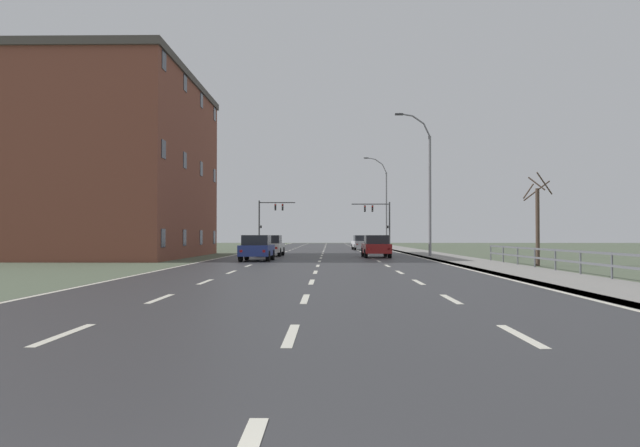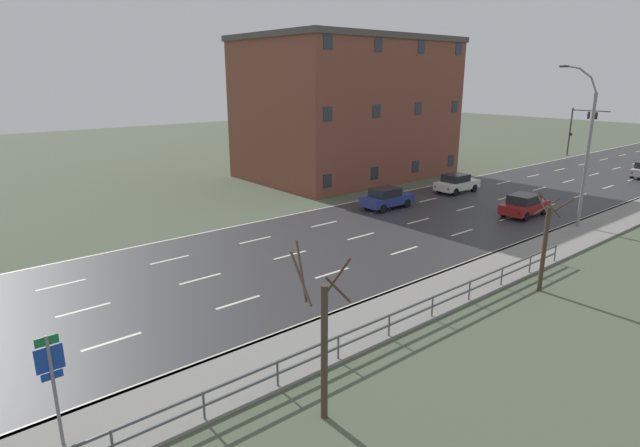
{
  "view_description": "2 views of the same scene",
  "coord_description": "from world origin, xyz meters",
  "px_view_note": "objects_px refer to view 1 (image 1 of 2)",
  "views": [
    {
      "loc": [
        0.59,
        -2.06,
        1.55
      ],
      "look_at": [
        -0.27,
        53.37,
        2.63
      ],
      "focal_mm": 34.69,
      "sensor_mm": 36.0,
      "label": 1
    },
    {
      "loc": [
        21.58,
        7.74,
        9.47
      ],
      "look_at": [
        0.0,
        25.73,
        1.43
      ],
      "focal_mm": 29.0,
      "sensor_mm": 36.0,
      "label": 2
    }
  ],
  "objects_px": {
    "car_near_right": "(270,245)",
    "brick_building": "(103,167)",
    "traffic_signal_right": "(380,216)",
    "car_mid_centre": "(257,248)",
    "street_lamp_midground": "(427,187)",
    "street_lamp_distant": "(385,204)",
    "traffic_signal_left": "(268,216)",
    "car_distant": "(362,243)",
    "car_far_right": "(376,246)"
  },
  "relations": [
    {
      "from": "street_lamp_midground",
      "to": "car_near_right",
      "type": "relative_size",
      "value": 2.45
    },
    {
      "from": "traffic_signal_right",
      "to": "traffic_signal_left",
      "type": "height_order",
      "value": "traffic_signal_left"
    },
    {
      "from": "traffic_signal_right",
      "to": "traffic_signal_left",
      "type": "xyz_separation_m",
      "value": [
        -13.55,
        -0.96,
        0.07
      ]
    },
    {
      "from": "traffic_signal_right",
      "to": "car_mid_centre",
      "type": "xyz_separation_m",
      "value": [
        -10.55,
        -37.85,
        -3.07
      ]
    },
    {
      "from": "street_lamp_midground",
      "to": "street_lamp_distant",
      "type": "xyz_separation_m",
      "value": [
        -0.02,
        33.01,
        0.49
      ]
    },
    {
      "from": "traffic_signal_left",
      "to": "car_far_right",
      "type": "distance_m",
      "value": 33.01
    },
    {
      "from": "traffic_signal_right",
      "to": "car_far_right",
      "type": "bearing_deg",
      "value": -95.15
    },
    {
      "from": "car_mid_centre",
      "to": "car_near_right",
      "type": "height_order",
      "value": "same"
    },
    {
      "from": "brick_building",
      "to": "traffic_signal_right",
      "type": "bearing_deg",
      "value": 53.88
    },
    {
      "from": "traffic_signal_left",
      "to": "car_far_right",
      "type": "xyz_separation_m",
      "value": [
        10.66,
        -31.08,
        -3.14
      ]
    },
    {
      "from": "street_lamp_midground",
      "to": "traffic_signal_left",
      "type": "distance_m",
      "value": 34.23
    },
    {
      "from": "car_near_right",
      "to": "street_lamp_midground",
      "type": "bearing_deg",
      "value": -12.75
    },
    {
      "from": "traffic_signal_left",
      "to": "street_lamp_distant",
      "type": "bearing_deg",
      "value": 7.63
    },
    {
      "from": "car_near_right",
      "to": "car_far_right",
      "type": "distance_m",
      "value": 8.16
    },
    {
      "from": "car_mid_centre",
      "to": "car_near_right",
      "type": "relative_size",
      "value": 1.0
    },
    {
      "from": "traffic_signal_left",
      "to": "car_distant",
      "type": "distance_m",
      "value": 14.34
    },
    {
      "from": "street_lamp_distant",
      "to": "traffic_signal_right",
      "type": "height_order",
      "value": "street_lamp_distant"
    },
    {
      "from": "traffic_signal_right",
      "to": "car_far_right",
      "type": "xyz_separation_m",
      "value": [
        -2.89,
        -32.04,
        -3.07
      ]
    },
    {
      "from": "traffic_signal_right",
      "to": "car_distant",
      "type": "distance_m",
      "value": 10.69
    },
    {
      "from": "street_lamp_midground",
      "to": "car_distant",
      "type": "height_order",
      "value": "street_lamp_midground"
    },
    {
      "from": "traffic_signal_left",
      "to": "car_distant",
      "type": "bearing_deg",
      "value": -39.52
    },
    {
      "from": "street_lamp_distant",
      "to": "traffic_signal_left",
      "type": "bearing_deg",
      "value": -172.37
    },
    {
      "from": "car_distant",
      "to": "traffic_signal_left",
      "type": "bearing_deg",
      "value": 137.29
    },
    {
      "from": "traffic_signal_right",
      "to": "car_mid_centre",
      "type": "bearing_deg",
      "value": -105.57
    },
    {
      "from": "car_near_right",
      "to": "brick_building",
      "type": "distance_m",
      "value": 13.39
    },
    {
      "from": "street_lamp_distant",
      "to": "car_near_right",
      "type": "relative_size",
      "value": 2.71
    },
    {
      "from": "street_lamp_distant",
      "to": "car_distant",
      "type": "relative_size",
      "value": 2.68
    },
    {
      "from": "car_near_right",
      "to": "traffic_signal_left",
      "type": "bearing_deg",
      "value": 97.24
    },
    {
      "from": "car_mid_centre",
      "to": "street_lamp_midground",
      "type": "bearing_deg",
      "value": 27.78
    },
    {
      "from": "traffic_signal_left",
      "to": "car_mid_centre",
      "type": "distance_m",
      "value": 37.14
    },
    {
      "from": "traffic_signal_right",
      "to": "brick_building",
      "type": "height_order",
      "value": "brick_building"
    },
    {
      "from": "brick_building",
      "to": "car_distant",
      "type": "bearing_deg",
      "value": 46.75
    },
    {
      "from": "brick_building",
      "to": "street_lamp_distant",
      "type": "bearing_deg",
      "value": 53.89
    },
    {
      "from": "car_distant",
      "to": "car_mid_centre",
      "type": "distance_m",
      "value": 29.05
    },
    {
      "from": "traffic_signal_right",
      "to": "car_far_right",
      "type": "distance_m",
      "value": 32.32
    },
    {
      "from": "street_lamp_distant",
      "to": "car_distant",
      "type": "height_order",
      "value": "street_lamp_distant"
    },
    {
      "from": "street_lamp_distant",
      "to": "traffic_signal_right",
      "type": "xyz_separation_m",
      "value": [
        -0.68,
        -0.94,
        -1.58
      ]
    },
    {
      "from": "traffic_signal_right",
      "to": "brick_building",
      "type": "xyz_separation_m",
      "value": [
        -22.56,
        -30.93,
        2.64
      ]
    },
    {
      "from": "car_near_right",
      "to": "car_distant",
      "type": "bearing_deg",
      "value": 69.3
    },
    {
      "from": "traffic_signal_left",
      "to": "brick_building",
      "type": "distance_m",
      "value": 31.39
    },
    {
      "from": "traffic_signal_left",
      "to": "car_near_right",
      "type": "distance_m",
      "value": 28.64
    },
    {
      "from": "traffic_signal_left",
      "to": "car_far_right",
      "type": "bearing_deg",
      "value": -71.07
    },
    {
      "from": "street_lamp_midground",
      "to": "street_lamp_distant",
      "type": "distance_m",
      "value": 33.02
    },
    {
      "from": "car_distant",
      "to": "street_lamp_distant",
      "type": "bearing_deg",
      "value": 69.18
    },
    {
      "from": "car_far_right",
      "to": "car_mid_centre",
      "type": "bearing_deg",
      "value": -144.23
    },
    {
      "from": "street_lamp_midground",
      "to": "car_near_right",
      "type": "xyz_separation_m",
      "value": [
        -11.27,
        2.8,
        -4.16
      ]
    },
    {
      "from": "car_distant",
      "to": "car_far_right",
      "type": "distance_m",
      "value": 22.18
    },
    {
      "from": "car_distant",
      "to": "car_far_right",
      "type": "height_order",
      "value": "same"
    },
    {
      "from": "traffic_signal_left",
      "to": "brick_building",
      "type": "bearing_deg",
      "value": -106.75
    },
    {
      "from": "street_lamp_midground",
      "to": "brick_building",
      "type": "distance_m",
      "value": 23.35
    }
  ]
}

